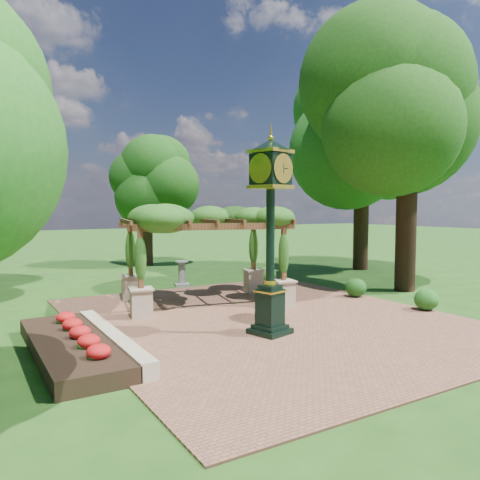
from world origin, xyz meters
TOP-DOWN VIEW (x-y plane):
  - ground at (0.00, 0.00)m, footprint 120.00×120.00m
  - brick_plaza at (0.00, 1.00)m, footprint 10.00×12.00m
  - border_wall at (-4.60, 0.50)m, footprint 0.35×5.00m
  - flower_bed at (-5.50, 0.50)m, footprint 1.50×5.00m
  - pedestal_clock at (-0.86, -0.40)m, footprint 1.20×1.20m
  - pergola at (-0.59, 3.81)m, footprint 5.77×4.25m
  - sundial at (0.25, 7.55)m, footprint 0.70×0.70m
  - shrub_front at (4.82, -0.68)m, footprint 0.94×0.94m
  - shrub_mid at (4.52, 2.02)m, footprint 0.89×0.89m
  - shrub_back at (3.45, 6.07)m, footprint 0.82×0.82m
  - tree_north at (1.47, 14.97)m, footprint 3.68×3.68m
  - tree_east_far at (10.32, 7.52)m, footprint 5.19×5.19m
  - tree_east_near at (7.22, 2.13)m, footprint 5.53×5.53m

SIDE VIEW (x-z plane):
  - ground at x=0.00m, z-range 0.00..0.00m
  - brick_plaza at x=0.00m, z-range 0.00..0.04m
  - flower_bed at x=-5.50m, z-range 0.00..0.36m
  - border_wall at x=-4.60m, z-range 0.00..0.40m
  - shrub_front at x=4.82m, z-range 0.04..0.70m
  - shrub_mid at x=4.52m, z-range 0.04..0.71m
  - shrub_back at x=3.45m, z-range 0.04..0.76m
  - sundial at x=0.25m, z-range -0.06..0.97m
  - pergola at x=-0.59m, z-range 1.06..4.35m
  - pedestal_clock at x=-0.86m, z-range 0.48..5.43m
  - tree_north at x=1.47m, z-range 1.21..7.73m
  - tree_east_near at x=7.22m, z-range 1.84..11.63m
  - tree_east_far at x=10.32m, z-range 1.91..12.09m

